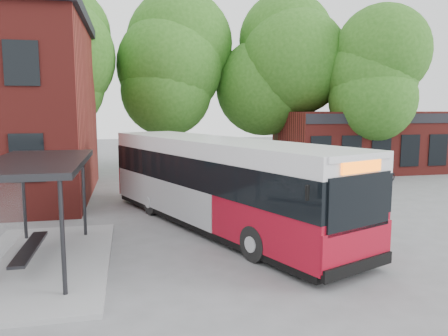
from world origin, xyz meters
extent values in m
plane|color=slate|center=(0.00, 0.00, 0.00)|extent=(100.00, 100.00, 0.00)
imported|color=black|center=(7.03, 10.99, 0.46)|extent=(1.85, 1.09, 0.92)
imported|color=black|center=(7.43, 9.16, 0.56)|extent=(1.92, 1.04, 1.11)
imported|color=#090F3A|center=(8.09, 9.48, 0.41)|extent=(1.63, 1.10, 0.81)
imported|color=black|center=(9.50, 10.97, 0.44)|extent=(1.48, 0.46, 0.88)
imported|color=black|center=(9.59, 10.30, 0.40)|extent=(1.57, 0.71, 0.80)
imported|color=black|center=(9.71, 10.06, 0.49)|extent=(1.68, 0.96, 0.97)
imported|color=black|center=(11.67, 10.87, 0.47)|extent=(1.83, 0.80, 0.93)
imported|color=black|center=(12.10, 9.06, 0.46)|extent=(1.59, 0.75, 0.92)
imported|color=black|center=(11.71, 10.27, 0.45)|extent=(1.80, 1.01, 0.89)
camera|label=1|loc=(-2.12, -13.06, 4.18)|focal=35.00mm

